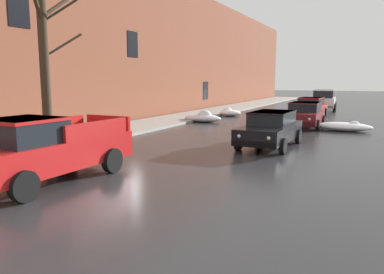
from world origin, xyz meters
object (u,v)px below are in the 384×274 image
Objects in this scene: sedan_red_parked_far_down_block at (310,107)px; suv_white_queued_behind_truck at (324,99)px; pickup_truck_red_approaching_near_lane at (44,149)px; sedan_black_parked_kerbside_close at (271,128)px; bare_tree_second_along_sidewalk at (46,71)px; sedan_maroon_parked_kerbside_mid at (304,114)px.

sedan_red_parked_far_down_block is 6.82m from suv_white_queued_behind_truck.
sedan_red_parked_far_down_block is at bearing 80.54° from pickup_truck_red_approaching_near_lane.
pickup_truck_red_approaching_near_lane is 28.15m from suv_white_queued_behind_truck.
sedan_black_parked_kerbside_close is 0.99× the size of suv_white_queued_behind_truck.
sedan_black_parked_kerbside_close is at bearing 39.61° from bare_tree_second_along_sidewalk.
sedan_maroon_parked_kerbside_mid is 0.93× the size of suv_white_queued_behind_truck.
bare_tree_second_along_sidewalk is 1.14× the size of pickup_truck_red_approaching_near_lane.
bare_tree_second_along_sidewalk is at bearing -118.10° from sedan_maroon_parked_kerbside_mid.
sedan_red_parked_far_down_block is at bearing 71.87° from bare_tree_second_along_sidewalk.
bare_tree_second_along_sidewalk is 26.15m from suv_white_queued_behind_truck.
bare_tree_second_along_sidewalk is at bearing -108.13° from sedan_red_parked_far_down_block.
sedan_red_parked_far_down_block is (6.06, 18.52, -2.24)m from bare_tree_second_along_sidewalk.
sedan_red_parked_far_down_block is at bearing 92.07° from sedan_black_parked_kerbside_close.
bare_tree_second_along_sidewalk is 1.30× the size of suv_white_queued_behind_truck.
bare_tree_second_along_sidewalk is 14.33m from sedan_maroon_parked_kerbside_mid.
sedan_black_parked_kerbside_close is (3.99, 7.99, -0.13)m from pickup_truck_red_approaching_near_lane.
bare_tree_second_along_sidewalk is 1.32× the size of sedan_black_parked_kerbside_close.
suv_white_queued_behind_truck is at bearing 89.37° from sedan_red_parked_far_down_block.
bare_tree_second_along_sidewalk is 19.62m from sedan_red_parked_far_down_block.
suv_white_queued_behind_truck is at bearing 91.15° from sedan_black_parked_kerbside_close.
sedan_black_parked_kerbside_close is 19.94m from suv_white_queued_behind_truck.
sedan_maroon_parked_kerbside_mid is at bearing -84.28° from sedan_red_parked_far_down_block.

